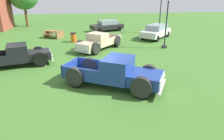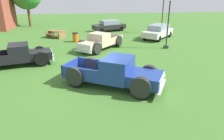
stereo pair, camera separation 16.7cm
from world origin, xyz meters
name	(u,v)px [view 2 (the right image)]	position (x,y,z in m)	size (l,w,h in m)	color
ground_plane	(94,80)	(0.00, 0.00, 0.00)	(80.00, 80.00, 0.00)	#3D6B28
pickup_truck_foreground	(119,73)	(1.28, -1.05, 0.77)	(5.51, 4.11, 1.61)	navy
pickup_truck_behind_left	(99,42)	(0.61, 6.55, 0.70)	(4.41, 4.74, 1.47)	#C6B793
pickup_truck_behind_right	(21,55)	(-4.89, 3.13, 0.70)	(5.11, 2.99, 1.48)	black
sedan_distant_a	(158,31)	(7.26, 10.65, 0.78)	(4.30, 4.52, 1.48)	silver
sedan_distant_b	(109,25)	(2.42, 15.70, 0.73)	(4.48, 3.08, 1.39)	black
lamp_post_near	(163,14)	(8.68, 13.66, 2.29)	(0.36, 0.36, 4.37)	#2D2D33
lamp_post_far	(168,22)	(6.65, 6.44, 2.36)	(0.36, 0.36, 4.51)	#2D2D33
picnic_table	(56,33)	(-3.86, 12.35, 0.49)	(2.27, 2.12, 0.78)	olive
trash_can	(75,37)	(-1.60, 9.91, 0.48)	(0.59, 0.59, 0.95)	orange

